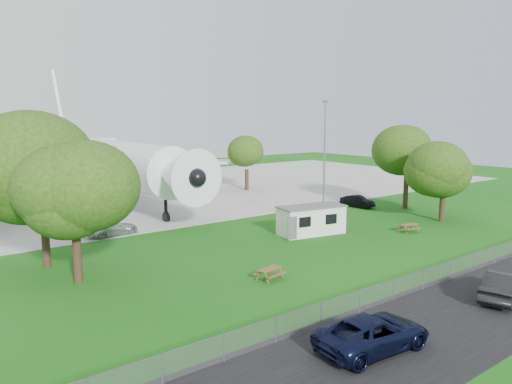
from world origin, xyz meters
TOP-DOWN VIEW (x-y plane):
  - ground at (0.00, 0.00)m, footprint 160.00×160.00m
  - asphalt_strip at (0.00, -13.00)m, footprint 120.00×8.00m
  - concrete_apron at (0.00, 38.00)m, footprint 120.00×46.00m
  - airliner at (-2.00, 35.86)m, footprint 46.36×47.73m
  - site_cabin at (5.91, 5.47)m, footprint 6.95×3.81m
  - picnic_west at (-5.28, -2.09)m, footprint 2.06×1.83m
  - picnic_east at (13.51, 0.37)m, footprint 2.00×1.74m
  - fence at (0.00, -9.50)m, footprint 58.00×0.04m
  - lamp_mast at (8.20, 6.20)m, footprint 0.16×0.16m
  - tree_west_big at (-16.07, 9.90)m, footprint 9.22×9.22m
  - tree_west_small at (-15.44, 5.11)m, footprint 7.57×7.57m
  - tree_east_front at (20.39, 1.24)m, footprint 7.18×7.18m
  - tree_east_back at (23.53, 7.88)m, footprint 6.89×6.89m
  - tree_far_apron at (17.71, 30.94)m, footprint 5.80×5.80m
  - car_centre_sedan at (3.19, -13.36)m, footprint 5.32×3.07m
  - car_west_estate at (-7.94, -12.78)m, footprint 6.00×3.20m
  - car_ne_sedan at (19.73, 11.86)m, footprint 1.83×4.28m
  - car_apron_van at (-8.72, 16.10)m, footprint 4.96×2.46m

SIDE VIEW (x-z plane):
  - ground at x=0.00m, z-range 0.00..0.00m
  - picnic_west at x=-5.28m, z-range -0.38..0.38m
  - picnic_east at x=13.51m, z-range -0.38..0.38m
  - fence at x=0.00m, z-range -0.65..0.65m
  - asphalt_strip at x=0.00m, z-range 0.00..0.02m
  - concrete_apron at x=0.00m, z-range 0.00..0.03m
  - car_ne_sedan at x=19.73m, z-range 0.00..1.37m
  - car_apron_van at x=-8.72m, z-range 0.00..1.38m
  - car_west_estate at x=-7.94m, z-range 0.00..1.61m
  - car_centre_sedan at x=3.19m, z-range 0.00..1.66m
  - site_cabin at x=5.91m, z-range 0.00..2.62m
  - tree_far_apron at x=17.71m, z-range 1.14..9.27m
  - airliner at x=-2.00m, z-range -3.57..14.11m
  - tree_east_front at x=20.39m, z-range 0.92..9.95m
  - tree_west_small at x=-15.44m, z-range 0.99..10.55m
  - lamp_mast at x=8.20m, z-range 0.00..12.00m
  - tree_west_big at x=-16.07m, z-range 1.18..12.79m
  - tree_east_back at x=23.53m, z-range 1.79..12.29m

